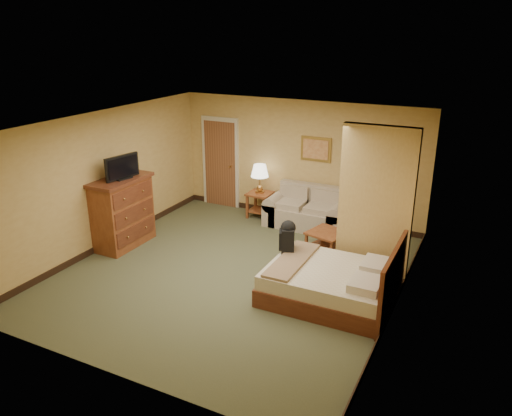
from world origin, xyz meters
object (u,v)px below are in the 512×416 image
Objects in this scene: dresser at (122,212)px; coffee_table at (327,238)px; loveseat at (307,214)px; bed at (333,283)px.

coffee_table is at bearing 21.08° from dresser.
loveseat reaches higher than coffee_table.
bed is (4.30, -0.21, -0.40)m from dresser.
loveseat is 1.27× the size of dresser.
bed is at bearing -68.32° from coffee_table.
coffee_table is (0.81, -1.05, 0.02)m from loveseat.
loveseat is 0.89× the size of bed.
dresser reaches higher than coffee_table.
dresser is (-3.65, -1.41, 0.39)m from coffee_table.
dresser is at bearing -139.15° from loveseat.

